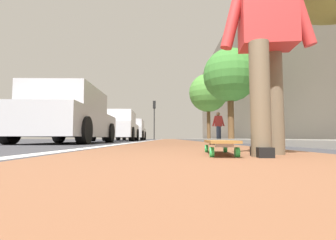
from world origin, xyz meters
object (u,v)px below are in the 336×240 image
at_px(parked_car_far, 132,130).
at_px(street_tree_far, 208,93).
at_px(parked_car_near, 69,117).
at_px(skateboard, 219,143).
at_px(street_tree_mid, 230,76).
at_px(parked_car_mid, 117,127).
at_px(pedestrian_distant, 218,124).
at_px(skater_person, 267,33).
at_px(traffic_light, 154,113).

xyz_separation_m(parked_car_far, street_tree_far, (0.67, -5.78, 2.94)).
bearing_deg(parked_car_near, skateboard, -146.52).
bearing_deg(skateboard, street_tree_mid, -14.75).
bearing_deg(parked_car_mid, pedestrian_distant, -72.16).
xyz_separation_m(street_tree_mid, pedestrian_distant, (2.10, 0.20, -2.34)).
height_order(skater_person, traffic_light, traffic_light).
height_order(skater_person, parked_car_far, skater_person).
xyz_separation_m(parked_car_far, pedestrian_distant, (-4.01, -5.59, 0.22)).
bearing_deg(parked_car_mid, skateboard, -164.05).
height_order(skateboard, parked_car_near, parked_car_near).
relative_size(skateboard, parked_car_far, 0.18).
distance_m(parked_car_near, street_tree_far, 13.98).
bearing_deg(street_tree_mid, parked_car_near, 133.87).
distance_m(parked_car_near, parked_car_mid, 5.91).
relative_size(parked_car_near, street_tree_far, 0.82).
distance_m(parked_car_mid, street_tree_far, 9.13).
bearing_deg(parked_car_mid, skater_person, -162.57).
relative_size(parked_car_mid, street_tree_mid, 0.95).
relative_size(parked_car_near, street_tree_mid, 0.91).
relative_size(street_tree_mid, pedestrian_distant, 2.81).
bearing_deg(traffic_light, parked_car_mid, 174.98).
bearing_deg(street_tree_mid, pedestrian_distant, 5.31).
bearing_deg(skateboard, pedestrian_distant, -11.46).
bearing_deg(parked_car_near, street_tree_far, -25.17).
bearing_deg(parked_car_near, pedestrian_distant, -36.15).
bearing_deg(traffic_light, street_tree_mid, -161.18).
distance_m(parked_car_far, street_tree_mid, 8.80).
distance_m(skateboard, street_tree_far, 17.64).
relative_size(parked_car_far, street_tree_far, 0.90).
height_order(parked_car_mid, street_tree_far, street_tree_far).
distance_m(parked_car_mid, traffic_light, 13.34).
xyz_separation_m(parked_car_near, parked_car_mid, (5.90, -0.08, 0.02)).
distance_m(street_tree_mid, pedestrian_distant, 3.15).
distance_m(traffic_light, street_tree_mid, 14.21).
bearing_deg(parked_car_far, street_tree_mid, -136.58).
xyz_separation_m(skater_person, parked_car_far, (16.54, 3.42, -0.21)).
relative_size(skater_person, parked_car_far, 0.35).
bearing_deg(traffic_light, parked_car_near, 176.30).
height_order(parked_car_mid, traffic_light, traffic_light).
relative_size(parked_car_mid, pedestrian_distant, 2.68).
bearing_deg(street_tree_far, skater_person, 172.19).
bearing_deg(street_tree_far, skateboard, 170.99).
distance_m(parked_car_near, traffic_light, 19.19).
height_order(parked_car_near, traffic_light, traffic_light).
bearing_deg(street_tree_far, street_tree_mid, 180.00).
relative_size(skater_person, parked_car_mid, 0.37).
distance_m(skater_person, parked_car_near, 5.95).
height_order(parked_car_near, street_tree_far, street_tree_far).
xyz_separation_m(parked_car_near, street_tree_mid, (5.59, -5.81, 2.59)).
bearing_deg(street_tree_far, parked_car_mid, 138.40).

